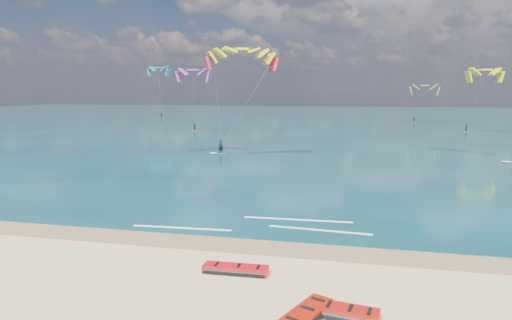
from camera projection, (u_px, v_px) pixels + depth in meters
The scene contains 9 objects.
ground at pixel (311, 151), 58.82m from camera, with size 320.00×320.00×0.00m, color tan.
wet_sand_strip at pixel (237, 245), 23.13m from camera, with size 320.00×2.40×0.01m, color brown.
sea at pixel (336, 120), 120.55m from camera, with size 320.00×200.00×0.04m, color #092F31.
packed_kite_left at pixel (236, 273), 19.59m from camera, with size 3.01×1.08×0.39m, color red, non-canonical shape.
packed_kite_mid at pixel (347, 318), 15.73m from camera, with size 2.37×1.21×0.44m, color #A1150B, non-canonical shape.
packed_kite_right at pixel (305, 320), 15.57m from camera, with size 2.90×1.22×0.44m, color #A51507, non-canonical shape.
kitesurfer_main at pixel (231, 96), 52.15m from camera, with size 10.73×7.75×13.74m.
shoreline_foam at pixel (268, 225), 26.35m from camera, with size 13.45×3.62×0.01m.
distant_kites at pixel (287, 100), 98.01m from camera, with size 79.73×37.93×13.66m.
Camera 1 is at (5.77, -18.47, 7.79)m, focal length 32.00 mm.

